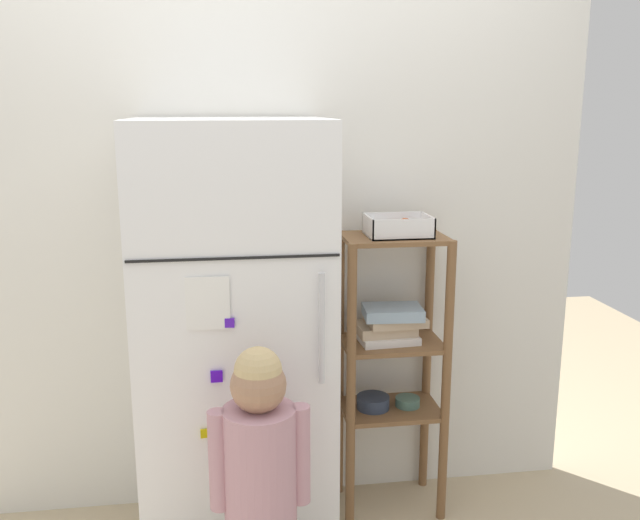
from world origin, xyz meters
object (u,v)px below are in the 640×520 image
child_standing (260,465)px  refrigerator (235,343)px  fruit_bin (400,229)px  pantry_shelf_unit (391,349)px

child_standing → refrigerator: bearing=96.5°
refrigerator → fruit_bin: refrigerator is taller
child_standing → fruit_bin: fruit_bin is taller
refrigerator → child_standing: size_ratio=1.68×
child_standing → pantry_shelf_unit: size_ratio=0.83×
refrigerator → fruit_bin: 0.75m
refrigerator → fruit_bin: (0.63, 0.14, 0.38)m
pantry_shelf_unit → fruit_bin: 0.48m
pantry_shelf_unit → fruit_bin: size_ratio=4.76×
child_standing → fruit_bin: size_ratio=3.95×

